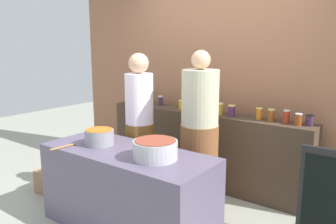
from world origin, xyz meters
name	(u,v)px	position (x,y,z in m)	size (l,w,h in m)	color
ground	(148,216)	(0.00, 0.00, 0.00)	(12.00, 12.00, 0.00)	#9DA190
storefront_wall	(219,65)	(0.00, 1.45, 1.50)	(4.80, 0.12, 3.00)	#9B6648
display_shelf	(203,148)	(0.00, 1.10, 0.46)	(2.70, 0.36, 0.93)	#413224
prep_table	(127,190)	(0.00, -0.30, 0.39)	(1.70, 0.70, 0.79)	#5B516A
preserve_jar_0	(138,98)	(-1.15, 1.15, 0.99)	(0.09, 0.09, 0.12)	#1E4A31
preserve_jar_1	(144,101)	(-0.97, 1.08, 0.98)	(0.08, 0.08, 0.10)	olive
preserve_jar_2	(160,101)	(-0.72, 1.15, 1.00)	(0.07, 0.07, 0.13)	#3D2C4A
preserve_jar_3	(182,104)	(-0.34, 1.10, 0.99)	(0.08, 0.08, 0.12)	gold
preserve_jar_4	(198,105)	(-0.13, 1.17, 0.99)	(0.08, 0.08, 0.12)	#572B52
preserve_jar_5	(205,107)	(0.04, 1.04, 1.00)	(0.09, 0.09, 0.15)	yellow
preserve_jar_6	(219,109)	(0.23, 1.08, 1.00)	(0.09, 0.09, 0.14)	gold
preserve_jar_7	(232,111)	(0.39, 1.07, 1.00)	(0.09, 0.09, 0.13)	#552D5D
preserve_jar_8	(259,114)	(0.71, 1.12, 0.99)	(0.08, 0.08, 0.13)	orange
preserve_jar_9	(271,115)	(0.85, 1.11, 1.00)	(0.08, 0.08, 0.13)	#924B1A
preserve_jar_10	(287,117)	(1.02, 1.11, 1.00)	(0.07, 0.07, 0.14)	#B5311E
preserve_jar_11	(298,119)	(1.15, 1.07, 0.99)	(0.07, 0.07, 0.13)	#964116
preserve_jar_12	(310,120)	(1.25, 1.13, 0.99)	(0.08, 0.08, 0.12)	#422947
cooking_pot_left	(99,137)	(-0.35, -0.31, 0.86)	(0.28, 0.28, 0.15)	gray
cooking_pot_center	(155,150)	(0.36, -0.31, 0.87)	(0.39, 0.39, 0.17)	#B7B7BC
wooden_spoon	(63,147)	(-0.55, -0.60, 0.80)	(0.02, 0.02, 0.26)	#9E703D
cook_with_tongs	(140,134)	(-0.33, 0.26, 0.77)	(0.32, 0.32, 1.67)	brown
cook_in_cap	(199,140)	(0.33, 0.46, 0.77)	(0.40, 0.40, 1.70)	brown
bread_crate	(58,181)	(-1.25, -0.20, 0.14)	(0.46, 0.34, 0.27)	#906E4B
chalkboard_sign	(331,201)	(1.63, 0.48, 0.46)	(0.54, 0.05, 0.91)	black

